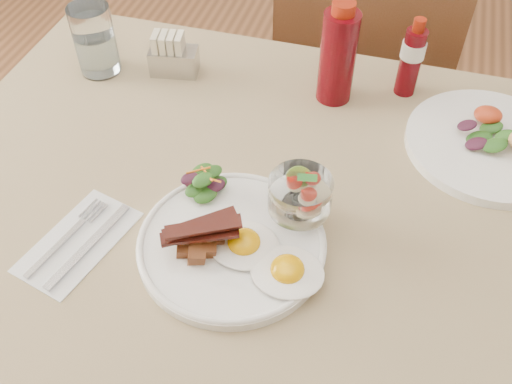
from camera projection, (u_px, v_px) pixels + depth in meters
The scene contains 13 objects.
table at pixel (309, 241), 0.97m from camera, with size 1.33×0.88×0.75m.
chair_far at pixel (361, 81), 1.50m from camera, with size 0.42×0.42×0.93m.
main_plate at pixel (232, 244), 0.84m from camera, with size 0.28×0.28×0.02m, color white.
fried_eggs at pixel (265, 257), 0.81m from camera, with size 0.20×0.14×0.03m.
bacon_potato_pile at pixel (200, 238), 0.81m from camera, with size 0.12×0.08×0.05m.
side_salad at pixel (204, 183), 0.89m from camera, with size 0.07×0.07×0.04m.
fruit_cup at pixel (300, 195), 0.83m from camera, with size 0.09×0.09×0.10m.
second_plate at pixel (505, 144), 0.97m from camera, with size 0.31×0.29×0.07m.
ketchup_bottle at pixel (338, 56), 1.03m from camera, with size 0.08×0.08×0.20m.
hot_sauce_bottle at pixel (411, 58), 1.05m from camera, with size 0.05×0.05×0.16m.
sugar_caddy at pixel (172, 57), 1.12m from camera, with size 0.10×0.07×0.09m.
water_glass at pixel (96, 44), 1.11m from camera, with size 0.08×0.08×0.14m.
napkin_cutlery at pixel (79, 242), 0.85m from camera, with size 0.14×0.21×0.01m.
Camera 1 is at (0.08, -0.59, 1.43)m, focal length 40.00 mm.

